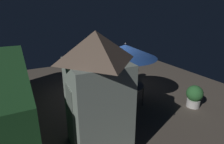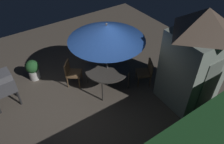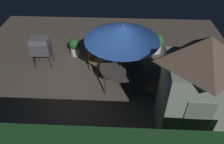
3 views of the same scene
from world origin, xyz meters
name	(u,v)px [view 1 (image 1 of 3)]	position (x,y,z in m)	size (l,w,h in m)	color
ground_plane	(112,96)	(0.00, 0.00, 0.00)	(11.00, 11.00, 0.00)	brown
hedge_backdrop	(15,92)	(0.00, 3.50, 0.94)	(6.33, 0.84, 1.89)	#1E4C23
garden_shed	(97,94)	(-2.44, 1.70, 1.54)	(1.58, 1.45, 3.02)	gray
patio_table	(124,86)	(-0.71, -0.14, 0.71)	(1.45, 1.45, 0.77)	#47423D
patio_umbrella	(125,51)	(-0.71, -0.14, 2.05)	(2.28, 2.28, 2.34)	#4C4C51
bbq_grill	(111,60)	(2.30, -1.15, 0.85)	(0.72, 0.53, 1.20)	#47474C
chair_near_shed	(126,108)	(-1.86, 0.48, 0.52)	(0.63, 0.63, 0.90)	olive
chair_far_side	(128,79)	(0.23, -0.90, 0.52)	(0.65, 0.65, 0.90)	olive
potted_plant_by_shed	(194,96)	(-2.15, -2.27, 0.45)	(0.59, 0.59, 0.84)	silver
potted_plant_by_grill	(134,72)	(1.21, -1.90, 0.41)	(0.45, 0.45, 0.75)	silver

